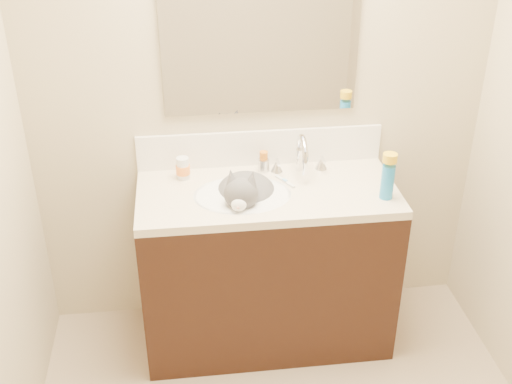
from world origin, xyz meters
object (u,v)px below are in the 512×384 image
object	(u,v)px
pill_bottle	(183,168)
amber_bottle	(264,161)
vanity_cabinet	(267,269)
faucet	(301,158)
silver_jar	(264,165)
spray_can	(387,182)
basin	(243,208)
cat	(246,196)

from	to	relation	value
pill_bottle	amber_bottle	xyz separation A→B (m)	(0.39, 0.03, -0.00)
vanity_cabinet	faucet	xyz separation A→B (m)	(0.18, 0.14, 0.54)
pill_bottle	silver_jar	world-z (taller)	pill_bottle
silver_jar	spray_can	size ratio (longest dim) A/B	0.39
vanity_cabinet	amber_bottle	distance (m)	0.54
vanity_cabinet	silver_jar	size ratio (longest dim) A/B	19.20
basin	silver_jar	bearing A→B (deg)	59.86
pill_bottle	silver_jar	size ratio (longest dim) A/B	1.72
cat	silver_jar	size ratio (longest dim) A/B	6.97
faucet	amber_bottle	xyz separation A→B (m)	(-0.17, 0.06, -0.04)
faucet	spray_can	world-z (taller)	faucet
vanity_cabinet	pill_bottle	size ratio (longest dim) A/B	11.15
vanity_cabinet	silver_jar	bearing A→B (deg)	87.72
basin	faucet	bearing A→B (deg)	29.12
amber_bottle	faucet	bearing A→B (deg)	-18.88
faucet	amber_bottle	size ratio (longest dim) A/B	2.81
pill_bottle	silver_jar	bearing A→B (deg)	4.19
basin	faucet	xyz separation A→B (m)	(0.30, 0.17, 0.16)
vanity_cabinet	basin	xyz separation A→B (m)	(-0.12, -0.03, 0.38)
silver_jar	amber_bottle	world-z (taller)	amber_bottle
faucet	basin	bearing A→B (deg)	-150.88
spray_can	amber_bottle	bearing A→B (deg)	146.88
spray_can	pill_bottle	bearing A→B (deg)	161.66
faucet	spray_can	bearing A→B (deg)	-39.02
basin	cat	xyz separation A→B (m)	(0.02, 0.03, 0.04)
silver_jar	pill_bottle	bearing A→B (deg)	-175.81
cat	spray_can	world-z (taller)	cat
cat	pill_bottle	size ratio (longest dim) A/B	4.05
cat	silver_jar	xyz separation A→B (m)	(0.11, 0.19, 0.06)
basin	pill_bottle	world-z (taller)	pill_bottle
faucet	silver_jar	world-z (taller)	faucet
vanity_cabinet	faucet	distance (m)	0.58
pill_bottle	spray_can	size ratio (longest dim) A/B	0.67
faucet	pill_bottle	bearing A→B (deg)	177.55
faucet	spray_can	size ratio (longest dim) A/B	1.74
vanity_cabinet	amber_bottle	world-z (taller)	amber_bottle
basin	pill_bottle	size ratio (longest dim) A/B	4.18
vanity_cabinet	amber_bottle	bearing A→B (deg)	87.74
basin	spray_can	distance (m)	0.66
silver_jar	vanity_cabinet	bearing A→B (deg)	-92.28
cat	pill_bottle	bearing A→B (deg)	165.01
cat	pill_bottle	xyz separation A→B (m)	(-0.28, 0.16, 0.08)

